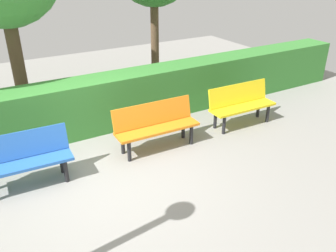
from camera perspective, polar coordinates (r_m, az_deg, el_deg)
The scene contains 5 objects.
ground_plane at distance 5.87m, azimuth -9.53°, elevation -8.58°, with size 16.35×16.35×0.00m, color gray.
bench_yellow at distance 7.57m, azimuth 11.76°, elevation 3.69°, with size 1.49×0.51×0.86m.
bench_orange at distance 6.49m, azimuth -2.00°, elevation 0.35°, with size 1.60×0.51×0.86m.
bench_blue at distance 5.88m, azimuth -22.16°, elevation -4.77°, with size 1.39×0.53×0.86m.
hedge_row at distance 7.50m, azimuth -7.84°, elevation 4.29°, with size 12.35×0.72×1.09m, color #387F33.
Camera 1 is at (1.57, 4.58, 3.31)m, focal length 37.51 mm.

